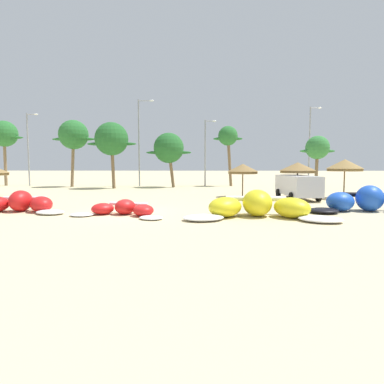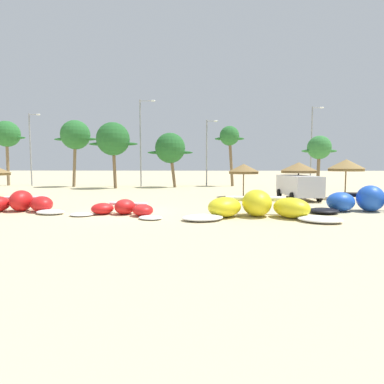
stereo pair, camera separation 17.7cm
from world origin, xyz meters
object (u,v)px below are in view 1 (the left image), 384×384
Objects in this scene: beach_umbrella_outermost at (345,165)px; palm_center_left at (169,148)px; palm_right_of_gap at (317,148)px; kite_center at (258,207)px; palm_left_of_gap at (112,139)px; beach_umbrella_middle at (243,169)px; lamppost_west at (29,146)px; lamppost_east_center at (206,149)px; lamppost_west_center at (140,139)px; kite_right_of_center at (372,202)px; lamppost_east at (310,142)px; kite_left at (18,204)px; kite_left_of_center at (123,209)px; beach_umbrella_near_palms at (298,168)px; palm_left at (74,135)px; parked_van at (297,185)px; palm_leftmost at (4,134)px; palm_center_right at (228,137)px.

palm_center_left reaches higher than beach_umbrella_outermost.
kite_center is at bearing -116.37° from palm_right_of_gap.
palm_left_of_gap reaches higher than palm_center_left.
beach_umbrella_middle is 0.30× the size of lamppost_west.
beach_umbrella_middle is at bearing -78.99° from lamppost_east_center.
palm_center_left is 0.61× the size of lamppost_west_center.
lamppost_east is at bearing 79.23° from kite_right_of_center.
lamppost_east reaches higher than beach_umbrella_outermost.
beach_umbrella_outermost is 0.29× the size of lamppost_west_center.
lamppost_east_center is 0.82× the size of lamppost_east.
lamppost_west_center is (-3.72, 1.73, 1.29)m from palm_center_left.
kite_left is at bearing -90.74° from palm_left_of_gap.
beach_umbrella_near_palms is (12.05, 9.71, 2.12)m from kite_left_of_center.
palm_left is (-11.21, 21.86, 5.90)m from kite_left_of_center.
kite_left is 19.96m from kite_right_of_center.
palm_center_left is at bearing 131.23° from parked_van.
palm_leftmost is (-36.49, 15.12, 3.91)m from beach_umbrella_outermost.
beach_umbrella_outermost is (7.85, -1.09, 0.31)m from beach_umbrella_middle.
lamppost_west reaches higher than palm_leftmost.
lamppost_east_center is at bearing 8.91° from palm_left.
lamppost_west is (3.43, -0.47, -1.47)m from palm_leftmost.
kite_left is at bearing -159.90° from beach_umbrella_outermost.
palm_right_of_gap reaches higher than beach_umbrella_middle.
palm_center_left is (-6.72, 21.89, 4.09)m from kite_center.
beach_umbrella_middle is 0.46× the size of palm_right_of_gap.
lamppost_west is at bearing 135.80° from kite_center.
lamppost_east_center is (-8.98, 22.87, 4.10)m from kite_right_of_center.
palm_left_of_gap reaches higher than kite_center.
beach_umbrella_near_palms is at bearing -24.91° from lamppost_west.
palm_leftmost reaches higher than beach_umbrella_outermost.
beach_umbrella_near_palms is at bearing -116.62° from palm_right_of_gap.
palm_left_of_gap is 4.51m from lamppost_west_center.
kite_center is 1.22× the size of palm_center_left.
lamppost_west is 0.90× the size of lamppost_east.
lamppost_east_center is (10.73, 4.95, -0.87)m from palm_left_of_gap.
palm_center_right is at bearing 72.45° from kite_left_of_center.
lamppost_east is (4.61, 24.22, 5.02)m from kite_right_of_center.
kite_left is 23.14m from beach_umbrella_outermost.
lamppost_west reaches higher than palm_left.
lamppost_east is (10.86, 1.91, -0.52)m from palm_center_right.
palm_left_of_gap is 0.99× the size of palm_center_right.
kite_left_of_center is 32.05m from lamppost_east.
lamppost_east reaches higher than beach_umbrella_middle.
parked_van is 0.72× the size of palm_left_of_gap.
palm_center_right is at bearing 3.57° from lamppost_west_center.
kite_left_of_center is 0.57× the size of lamppost_west.
beach_umbrella_near_palms is at bearing 165.63° from beach_umbrella_outermost.
parked_van is 26.98m from palm_left.
kite_center reaches higher than kite_left_of_center.
lamppost_east reaches higher than beach_umbrella_near_palms.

